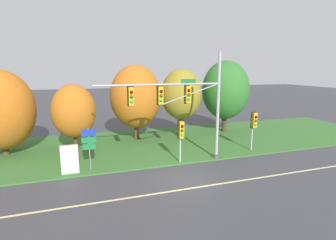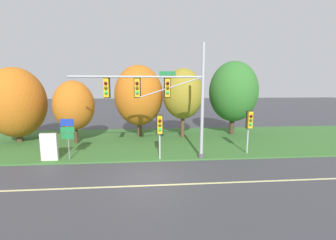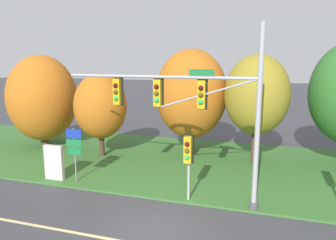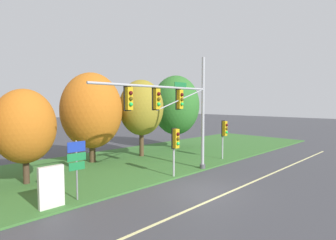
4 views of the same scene
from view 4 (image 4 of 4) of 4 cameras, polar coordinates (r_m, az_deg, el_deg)
ground_plane at (r=15.01m, az=7.31°, el=-15.03°), size 160.00×160.00×0.00m
lane_stripe at (r=14.34m, az=11.23°, el=-15.96°), size 36.00×0.16×0.01m
grass_verge at (r=20.91m, az=-11.01°, el=-9.52°), size 48.00×11.50×0.10m
traffic_signal_mast at (r=16.76m, az=1.93°, el=3.15°), size 9.07×0.49×7.93m
pedestrian_signal_near_kerb at (r=16.67m, az=1.67°, el=-4.69°), size 0.46×0.55×3.14m
pedestrian_signal_further_along at (r=22.37m, az=12.18°, el=-2.35°), size 0.46×0.55×3.26m
route_sign_post at (r=13.53m, az=-19.26°, el=-8.38°), size 0.94×0.08×2.91m
tree_left_of_mast at (r=17.27m, az=-28.75°, el=-1.22°), size 3.46×3.46×5.54m
tree_behind_signpost at (r=21.57m, az=-16.28°, el=1.95°), size 4.78×4.78×7.10m
tree_mid_verge at (r=23.20m, az=-5.83°, el=2.65°), size 3.91×3.91×6.75m
tree_tall_centre at (r=27.58m, az=1.71°, el=3.21°), size 4.95×4.95×7.58m
info_kiosk at (r=13.23m, az=-24.07°, el=-13.18°), size 1.10×0.24×1.90m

